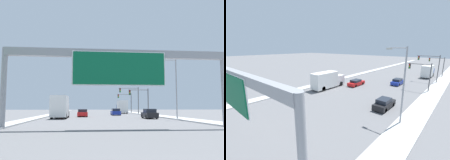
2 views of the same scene
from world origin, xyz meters
TOP-DOWN VIEW (x-y plane):
  - sidewalk_right at (11.25, 60.00)m, footprint 3.00×120.00m
  - median_strip_left at (-10.75, 60.00)m, footprint 2.00×120.00m
  - sign_gantry at (0.00, 17.89)m, footprint 20.39×0.73m
  - car_far_left at (7.00, 34.42)m, footprint 1.78×4.35m
  - car_mid_center at (-3.50, 42.69)m, footprint 1.84×4.71m
  - car_near_left at (3.50, 49.87)m, footprint 1.79×4.57m
  - truck_box_primary at (-7.00, 36.83)m, footprint 2.41×8.35m
  - truck_box_secondary at (7.00, 64.43)m, footprint 2.41×7.01m
  - traffic_light_near_intersection at (8.80, 48.00)m, footprint 4.39×0.32m
  - traffic_light_mid_block at (8.68, 58.00)m, footprint 5.15×0.32m
  - traffic_light_far_intersection at (8.87, 68.00)m, footprint 4.23×0.32m
  - street_lamp_right at (10.08, 31.41)m, footprint 2.35×0.28m

SIDE VIEW (x-z plane):
  - sidewalk_right at x=11.25m, z-range 0.00..0.15m
  - median_strip_left at x=-10.75m, z-range 0.00..0.15m
  - car_mid_center at x=-3.50m, z-range -0.03..1.36m
  - car_near_left at x=3.50m, z-range -0.04..1.41m
  - car_far_left at x=7.00m, z-range -0.05..1.48m
  - truck_box_secondary at x=7.00m, z-range 0.01..3.54m
  - truck_box_primary at x=-7.00m, z-range 0.02..3.57m
  - traffic_light_near_intersection at x=8.80m, z-range 1.02..6.72m
  - traffic_light_far_intersection at x=8.87m, z-range 1.01..6.76m
  - traffic_light_mid_block at x=8.68m, z-range 1.21..8.03m
  - street_lamp_right at x=10.08m, z-range 0.75..9.66m
  - sign_gantry at x=0.00m, z-range 2.08..9.07m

